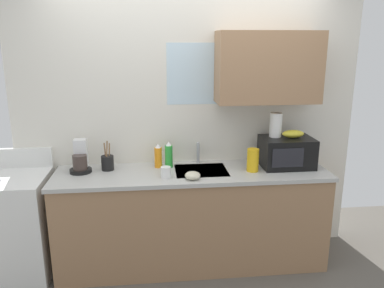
{
  "coord_description": "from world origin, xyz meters",
  "views": [
    {
      "loc": [
        -0.35,
        -3.2,
        2.01
      ],
      "look_at": [
        0.0,
        0.0,
        1.15
      ],
      "focal_mm": 35.98,
      "sensor_mm": 36.0,
      "label": 1
    }
  ],
  "objects_px": {
    "microwave": "(287,152)",
    "small_bowl": "(193,175)",
    "dish_soap_bottle_green": "(169,155)",
    "paper_towel_roll": "(276,125)",
    "utensil_crock": "(108,162)",
    "stove_range": "(15,225)",
    "coffee_maker": "(81,160)",
    "banana_bunch": "(293,134)",
    "dish_soap_bottle_orange": "(158,156)",
    "mug_white": "(166,172)",
    "cereal_canister": "(253,160)"
  },
  "relations": [
    {
      "from": "microwave",
      "to": "dish_soap_bottle_green",
      "type": "bearing_deg",
      "value": 175.0
    },
    {
      "from": "dish_soap_bottle_green",
      "to": "coffee_maker",
      "type": "bearing_deg",
      "value": -177.52
    },
    {
      "from": "stove_range",
      "to": "microwave",
      "type": "xyz_separation_m",
      "value": [
        2.43,
        0.04,
        0.58
      ]
    },
    {
      "from": "cereal_canister",
      "to": "utensil_crock",
      "type": "height_order",
      "value": "utensil_crock"
    },
    {
      "from": "stove_range",
      "to": "small_bowl",
      "type": "height_order",
      "value": "stove_range"
    },
    {
      "from": "mug_white",
      "to": "banana_bunch",
      "type": "bearing_deg",
      "value": 9.3
    },
    {
      "from": "banana_bunch",
      "to": "dish_soap_bottle_green",
      "type": "distance_m",
      "value": 1.14
    },
    {
      "from": "paper_towel_roll",
      "to": "stove_range",
      "type": "bearing_deg",
      "value": -177.62
    },
    {
      "from": "microwave",
      "to": "banana_bunch",
      "type": "bearing_deg",
      "value": 1.77
    },
    {
      "from": "microwave",
      "to": "dish_soap_bottle_orange",
      "type": "bearing_deg",
      "value": 175.08
    },
    {
      "from": "stove_range",
      "to": "utensil_crock",
      "type": "bearing_deg",
      "value": 8.17
    },
    {
      "from": "paper_towel_roll",
      "to": "small_bowl",
      "type": "height_order",
      "value": "paper_towel_roll"
    },
    {
      "from": "paper_towel_roll",
      "to": "coffee_maker",
      "type": "distance_m",
      "value": 1.77
    },
    {
      "from": "coffee_maker",
      "to": "utensil_crock",
      "type": "relative_size",
      "value": 1.02
    },
    {
      "from": "banana_bunch",
      "to": "utensil_crock",
      "type": "relative_size",
      "value": 0.73
    },
    {
      "from": "mug_white",
      "to": "paper_towel_roll",
      "type": "bearing_deg",
      "value": 13.37
    },
    {
      "from": "banana_bunch",
      "to": "coffee_maker",
      "type": "xyz_separation_m",
      "value": [
        -1.9,
        0.06,
        -0.2
      ]
    },
    {
      "from": "paper_towel_roll",
      "to": "utensil_crock",
      "type": "distance_m",
      "value": 1.55
    },
    {
      "from": "stove_range",
      "to": "microwave",
      "type": "relative_size",
      "value": 2.35
    },
    {
      "from": "banana_bunch",
      "to": "dish_soap_bottle_green",
      "type": "bearing_deg",
      "value": 175.3
    },
    {
      "from": "stove_range",
      "to": "mug_white",
      "type": "relative_size",
      "value": 11.37
    },
    {
      "from": "microwave",
      "to": "small_bowl",
      "type": "relative_size",
      "value": 3.54
    },
    {
      "from": "coffee_maker",
      "to": "utensil_crock",
      "type": "bearing_deg",
      "value": 2.85
    },
    {
      "from": "cereal_canister",
      "to": "mug_white",
      "type": "xyz_separation_m",
      "value": [
        -0.77,
        -0.09,
        -0.05
      ]
    },
    {
      "from": "dish_soap_bottle_green",
      "to": "banana_bunch",
      "type": "bearing_deg",
      "value": -4.7
    },
    {
      "from": "banana_bunch",
      "to": "dish_soap_bottle_orange",
      "type": "relative_size",
      "value": 0.91
    },
    {
      "from": "small_bowl",
      "to": "coffee_maker",
      "type": "bearing_deg",
      "value": 162.13
    },
    {
      "from": "microwave",
      "to": "cereal_canister",
      "type": "relative_size",
      "value": 2.26
    },
    {
      "from": "microwave",
      "to": "dish_soap_bottle_orange",
      "type": "relative_size",
      "value": 2.09
    },
    {
      "from": "cereal_canister",
      "to": "stove_range",
      "type": "bearing_deg",
      "value": 178.53
    },
    {
      "from": "paper_towel_roll",
      "to": "utensil_crock",
      "type": "relative_size",
      "value": 0.8
    },
    {
      "from": "stove_range",
      "to": "coffee_maker",
      "type": "relative_size",
      "value": 3.86
    },
    {
      "from": "utensil_crock",
      "to": "paper_towel_roll",
      "type": "bearing_deg",
      "value": -0.75
    },
    {
      "from": "microwave",
      "to": "dish_soap_bottle_green",
      "type": "xyz_separation_m",
      "value": [
        -1.07,
        0.09,
        -0.02
      ]
    },
    {
      "from": "banana_bunch",
      "to": "mug_white",
      "type": "relative_size",
      "value": 2.11
    },
    {
      "from": "mug_white",
      "to": "utensil_crock",
      "type": "distance_m",
      "value": 0.57
    },
    {
      "from": "dish_soap_bottle_green",
      "to": "small_bowl",
      "type": "height_order",
      "value": "dish_soap_bottle_green"
    },
    {
      "from": "microwave",
      "to": "dish_soap_bottle_green",
      "type": "distance_m",
      "value": 1.07
    },
    {
      "from": "dish_soap_bottle_green",
      "to": "cereal_canister",
      "type": "distance_m",
      "value": 0.75
    },
    {
      "from": "dish_soap_bottle_green",
      "to": "cereal_canister",
      "type": "relative_size",
      "value": 1.17
    },
    {
      "from": "paper_towel_roll",
      "to": "mug_white",
      "type": "distance_m",
      "value": 1.09
    },
    {
      "from": "coffee_maker",
      "to": "dish_soap_bottle_orange",
      "type": "relative_size",
      "value": 1.28
    },
    {
      "from": "coffee_maker",
      "to": "dish_soap_bottle_green",
      "type": "height_order",
      "value": "coffee_maker"
    },
    {
      "from": "mug_white",
      "to": "small_bowl",
      "type": "height_order",
      "value": "mug_white"
    },
    {
      "from": "dish_soap_bottle_green",
      "to": "small_bowl",
      "type": "relative_size",
      "value": 1.83
    },
    {
      "from": "stove_range",
      "to": "dish_soap_bottle_orange",
      "type": "distance_m",
      "value": 1.38
    },
    {
      "from": "microwave",
      "to": "coffee_maker",
      "type": "relative_size",
      "value": 1.64
    },
    {
      "from": "banana_bunch",
      "to": "dish_soap_bottle_orange",
      "type": "distance_m",
      "value": 1.24
    },
    {
      "from": "microwave",
      "to": "utensil_crock",
      "type": "relative_size",
      "value": 1.68
    },
    {
      "from": "coffee_maker",
      "to": "small_bowl",
      "type": "height_order",
      "value": "coffee_maker"
    }
  ]
}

